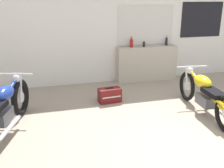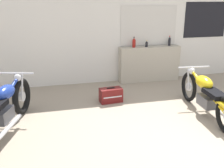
{
  "view_description": "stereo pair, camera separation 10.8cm",
  "coord_description": "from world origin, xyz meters",
  "px_view_note": "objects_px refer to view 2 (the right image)",
  "views": [
    {
      "loc": [
        -2.2,
        -2.89,
        2.05
      ],
      "look_at": [
        -1.12,
        1.07,
        0.7
      ],
      "focal_mm": 42.0,
      "sensor_mm": 36.0,
      "label": 1
    },
    {
      "loc": [
        -2.1,
        -2.91,
        2.05
      ],
      "look_at": [
        -1.12,
        1.07,
        0.7
      ],
      "focal_mm": 42.0,
      "sensor_mm": 36.0,
      "label": 2
    }
  ],
  "objects_px": {
    "bottle_center": "(169,41)",
    "hard_case_darkred": "(111,95)",
    "motorcycle_blue": "(4,108)",
    "motorcycle_yellow": "(206,95)",
    "bottle_leftmost": "(134,43)",
    "bottle_left_center": "(147,44)"
  },
  "relations": [
    {
      "from": "bottle_leftmost",
      "to": "motorcycle_blue",
      "type": "bearing_deg",
      "value": -143.71
    },
    {
      "from": "bottle_leftmost",
      "to": "bottle_center",
      "type": "distance_m",
      "value": 0.96
    },
    {
      "from": "bottle_left_center",
      "to": "bottle_center",
      "type": "distance_m",
      "value": 0.64
    },
    {
      "from": "motorcycle_yellow",
      "to": "hard_case_darkred",
      "type": "xyz_separation_m",
      "value": [
        -1.52,
        1.01,
        -0.25
      ]
    },
    {
      "from": "bottle_leftmost",
      "to": "hard_case_darkred",
      "type": "relative_size",
      "value": 0.54
    },
    {
      "from": "bottle_left_center",
      "to": "motorcycle_blue",
      "type": "relative_size",
      "value": 0.08
    },
    {
      "from": "bottle_center",
      "to": "hard_case_darkred",
      "type": "xyz_separation_m",
      "value": [
        -1.84,
        -1.24,
        -0.85
      ]
    },
    {
      "from": "bottle_leftmost",
      "to": "hard_case_darkred",
      "type": "xyz_separation_m",
      "value": [
        -0.88,
        -1.22,
        -0.85
      ]
    },
    {
      "from": "hard_case_darkred",
      "to": "bottle_center",
      "type": "bearing_deg",
      "value": 34.02
    },
    {
      "from": "bottle_center",
      "to": "motorcycle_yellow",
      "type": "distance_m",
      "value": 2.36
    },
    {
      "from": "bottle_left_center",
      "to": "hard_case_darkred",
      "type": "height_order",
      "value": "bottle_left_center"
    },
    {
      "from": "motorcycle_yellow",
      "to": "motorcycle_blue",
      "type": "distance_m",
      "value": 3.45
    },
    {
      "from": "motorcycle_blue",
      "to": "hard_case_darkred",
      "type": "relative_size",
      "value": 4.23
    },
    {
      "from": "motorcycle_yellow",
      "to": "bottle_leftmost",
      "type": "bearing_deg",
      "value": 106.03
    },
    {
      "from": "bottle_center",
      "to": "bottle_leftmost",
      "type": "bearing_deg",
      "value": -178.84
    },
    {
      "from": "bottle_leftmost",
      "to": "motorcycle_blue",
      "type": "distance_m",
      "value": 3.53
    },
    {
      "from": "bottle_center",
      "to": "motorcycle_blue",
      "type": "relative_size",
      "value": 0.12
    },
    {
      "from": "motorcycle_yellow",
      "to": "motorcycle_blue",
      "type": "bearing_deg",
      "value": 177.09
    },
    {
      "from": "hard_case_darkred",
      "to": "motorcycle_blue",
      "type": "bearing_deg",
      "value": -156.49
    },
    {
      "from": "bottle_left_center",
      "to": "hard_case_darkred",
      "type": "relative_size",
      "value": 0.34
    },
    {
      "from": "bottle_leftmost",
      "to": "motorcycle_yellow",
      "type": "bearing_deg",
      "value": -73.97
    },
    {
      "from": "bottle_leftmost",
      "to": "bottle_center",
      "type": "height_order",
      "value": "bottle_leftmost"
    }
  ]
}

